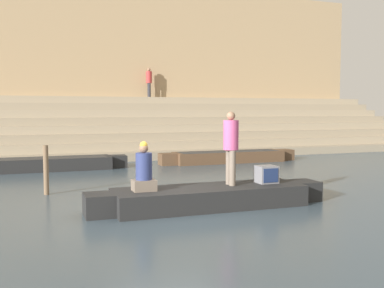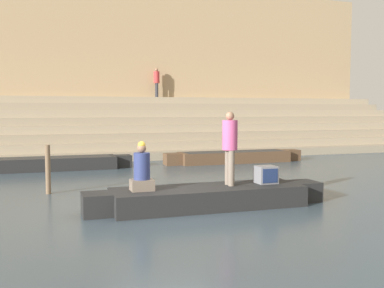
% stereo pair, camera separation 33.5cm
% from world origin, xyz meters
% --- Properties ---
extents(ground_plane, '(120.00, 120.00, 0.00)m').
position_xyz_m(ground_plane, '(0.00, 0.00, 0.00)').
color(ground_plane, '#3D4C56').
extents(ghat_steps, '(36.00, 6.30, 2.97)m').
position_xyz_m(ghat_steps, '(0.00, 13.71, 1.05)').
color(ghat_steps, gray).
rests_on(ghat_steps, ground).
extents(back_wall, '(34.20, 1.28, 9.38)m').
position_xyz_m(back_wall, '(0.00, 16.54, 4.66)').
color(back_wall, tan).
rests_on(back_wall, ground).
extents(rowboat_main, '(5.67, 1.43, 0.48)m').
position_xyz_m(rowboat_main, '(0.98, -0.04, 0.25)').
color(rowboat_main, black).
rests_on(rowboat_main, ground).
extents(person_standing, '(0.36, 0.36, 1.72)m').
position_xyz_m(person_standing, '(1.53, 0.03, 1.46)').
color(person_standing, '#756656').
rests_on(person_standing, rowboat_main).
extents(person_rowing, '(0.50, 0.39, 1.08)m').
position_xyz_m(person_rowing, '(-0.56, -0.01, 0.90)').
color(person_rowing, '#756656').
rests_on(person_rowing, rowboat_main).
extents(tv_set, '(0.47, 0.44, 0.42)m').
position_xyz_m(tv_set, '(2.48, 0.01, 0.68)').
color(tv_set, slate).
rests_on(tv_set, rowboat_main).
extents(moored_boat_shore, '(6.13, 1.17, 0.47)m').
position_xyz_m(moored_boat_shore, '(5.13, 7.94, 0.25)').
color(moored_boat_shore, brown).
rests_on(moored_boat_shore, ground).
extents(moored_boat_distant, '(5.74, 1.17, 0.47)m').
position_xyz_m(moored_boat_distant, '(-2.21, 7.87, 0.25)').
color(moored_boat_distant, black).
rests_on(moored_boat_distant, ground).
extents(mooring_post, '(0.13, 0.13, 1.31)m').
position_xyz_m(mooring_post, '(-2.49, 2.87, 0.66)').
color(mooring_post, brown).
rests_on(mooring_post, ground).
extents(person_on_steps, '(0.33, 0.33, 1.65)m').
position_xyz_m(person_on_steps, '(3.62, 15.55, 3.92)').
color(person_on_steps, '#28282D').
rests_on(person_on_steps, ghat_steps).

